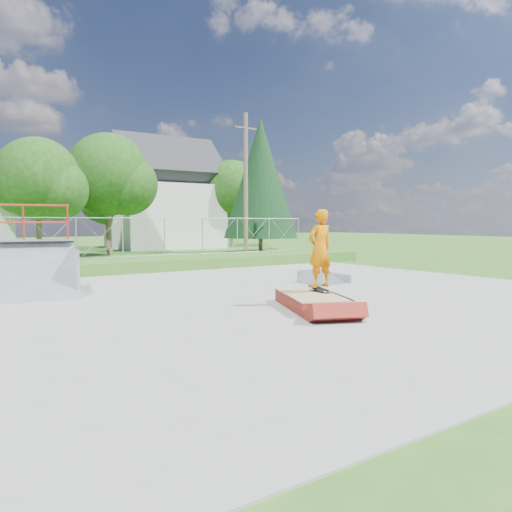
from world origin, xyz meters
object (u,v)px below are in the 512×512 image
(grind_box, at_px, (311,301))
(skater, at_px, (320,251))
(quarter_pipe, at_px, (25,251))
(flat_bank_ramp, at_px, (324,278))

(grind_box, relative_size, skater, 1.42)
(grind_box, xyz_separation_m, quarter_pipe, (-5.42, 5.67, 1.13))
(grind_box, xyz_separation_m, skater, (0.43, 0.17, 1.20))
(quarter_pipe, relative_size, flat_bank_ramp, 1.89)
(skater, bearing_deg, grind_box, 21.10)
(quarter_pipe, bearing_deg, grind_box, -38.04)
(grind_box, distance_m, skater, 1.29)
(quarter_pipe, height_order, flat_bank_ramp, quarter_pipe)
(flat_bank_ramp, relative_size, skater, 0.72)
(skater, bearing_deg, quarter_pipe, -43.41)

